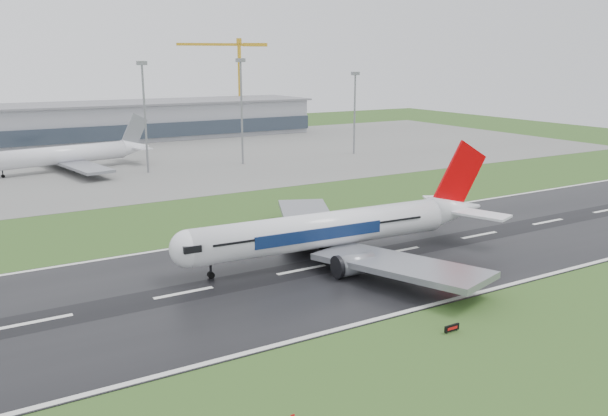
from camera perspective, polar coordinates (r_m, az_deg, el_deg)
ground at (r=92.05m, az=-11.14°, el=-7.81°), size 520.00×520.00×0.00m
runway at (r=92.03m, az=-11.14°, el=-7.78°), size 400.00×45.00×0.10m
apron at (r=210.81m, az=-22.60°, el=3.51°), size 400.00×130.00×0.08m
terminal at (r=269.01m, az=-24.61°, el=6.91°), size 240.00×36.00×15.00m
main_airliner at (r=104.20m, az=3.79°, el=0.17°), size 63.82×61.11×17.88m
parked_airliner at (r=201.77m, az=-21.27°, el=5.49°), size 61.33×58.36×15.65m
tower_crane at (r=309.50m, az=-5.99°, el=11.42°), size 43.23×13.35×43.53m
runway_sign at (r=80.23m, az=13.60°, el=-10.85°), size 2.29×0.86×1.04m
floodmast_3 at (r=189.39m, az=-14.58°, el=7.93°), size 0.64×0.64×31.78m
floodmast_4 at (r=200.24m, az=-5.82°, el=8.70°), size 0.64×0.64×32.58m
floodmast_5 at (r=222.50m, az=4.73°, el=8.62°), size 0.64×0.64×28.01m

